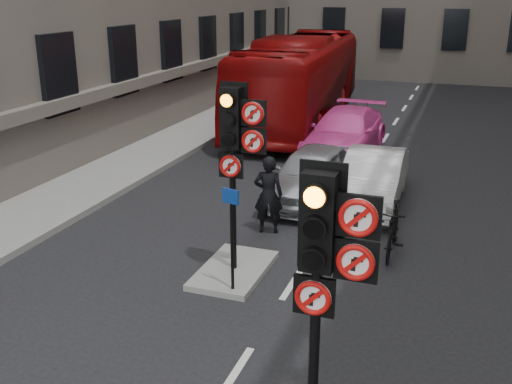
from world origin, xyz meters
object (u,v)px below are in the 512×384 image
Objects in this scene: car_silver at (312,174)px; info_sign at (232,225)px; signal_near at (325,255)px; car_white at (373,178)px; signal_far at (236,138)px; bus_red at (300,80)px; car_pink at (345,133)px; motorcycle at (393,230)px; motorcyclist at (268,195)px.

info_sign is (-0.04, -5.45, 0.66)m from car_silver.
signal_near is 0.88× the size of car_white.
signal_far is 0.29× the size of bus_red.
car_pink is at bearing 100.48° from signal_near.
info_sign is (-2.46, -2.75, 0.82)m from motorcycle.
motorcyclist is 0.93× the size of info_sign.
car_pink is 7.81m from motorcycle.
motorcyclist is at bearing -81.32° from bus_red.
motorcyclist is (2.50, -11.43, -0.83)m from bus_red.
car_white is (1.79, 4.88, -2.03)m from signal_far.
bus_red is 11.73m from motorcyclist.
signal_near reaches higher than car_white.
motorcyclist is at bearing -93.65° from car_silver.
signal_far is at bearing -144.87° from motorcycle.
motorcycle is (2.42, -2.70, -0.16)m from car_silver.
signal_near is at bearing 98.37° from motorcyclist.
motorcycle is 0.94× the size of info_sign.
motorcycle is 2.83m from motorcyclist.
signal_far reaches higher than car_pink.
car_silver is 0.33× the size of bus_red.
motorcycle is at bearing 89.28° from signal_near.
car_silver is at bearing 86.88° from signal_far.
car_white is 3.31m from motorcyclist.
car_pink reaches higher than car_silver.
car_silver is 9.48m from bus_red.
signal_far is at bearing -111.76° from car_white.
info_sign is at bearing -82.55° from bus_red.
car_silver is 4.69m from car_pink.
signal_far is at bearing 77.75° from motorcyclist.
car_white is at bearing 105.93° from motorcycle.
signal_far is 9.53m from car_pink.
motorcycle is (0.89, -2.94, -0.13)m from car_white.
car_pink is at bearing 105.28° from info_sign.
bus_red is 6.92× the size of motorcyclist.
car_white is at bearing -67.47° from car_pink.
car_white is at bearing 13.75° from car_silver.
car_white is 0.81× the size of car_pink.
motorcyclist is at bearing -126.95° from car_white.
signal_near is 13.68m from car_pink.
motorcyclist is at bearing 93.09° from signal_far.
car_pink is at bearing 108.77° from car_white.
car_silver is (-2.35, 8.64, -1.89)m from signal_near.
car_pink is at bearing 108.12° from motorcycle.
info_sign is (2.83, -14.43, -0.37)m from bus_red.
car_pink is (-0.12, 4.69, 0.03)m from car_silver.
bus_red is at bearing 106.49° from signal_near.
signal_far reaches higher than motorcyclist.
car_pink is 10.16m from info_sign.
signal_near is 0.87× the size of car_silver.
signal_near reaches higher than car_silver.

